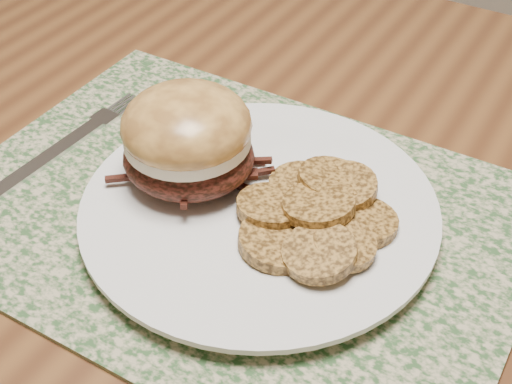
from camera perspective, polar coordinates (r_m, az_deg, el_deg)
dining_table at (r=0.63m, az=-3.12°, el=-6.35°), size 1.50×0.90×0.75m
placemat at (r=0.56m, az=-1.83°, el=-1.81°), size 0.45×0.33×0.00m
dinner_plate at (r=0.55m, az=0.27°, el=-1.53°), size 0.26×0.26×0.02m
pork_sandwich at (r=0.55m, az=-5.51°, el=4.25°), size 0.13×0.12×0.08m
roasted_potatoes at (r=0.53m, az=5.09°, el=-1.57°), size 0.13×0.14×0.03m
fork at (r=0.65m, az=-14.66°, el=3.88°), size 0.03×0.18×0.00m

